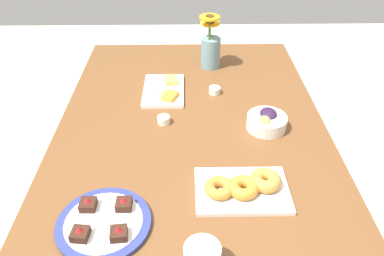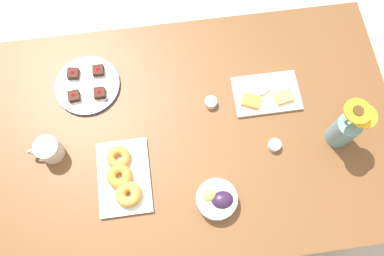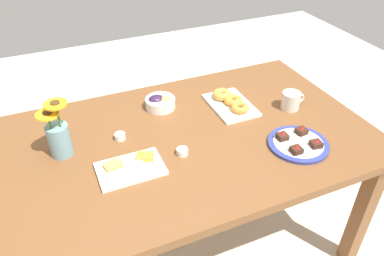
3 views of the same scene
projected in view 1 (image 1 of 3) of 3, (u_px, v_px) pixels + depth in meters
name	position (u px, v px, depth m)	size (l,w,h in m)	color
dining_table	(192.00, 155.00, 1.39)	(1.60, 1.00, 0.74)	brown
grape_bowl	(267.00, 121.00, 1.37)	(0.15, 0.15, 0.07)	white
cheese_platter	(164.00, 90.00, 1.58)	(0.26, 0.17, 0.03)	white
croissant_platter	(244.00, 187.00, 1.11)	(0.19, 0.28, 0.05)	white
jam_cup_honey	(164.00, 119.00, 1.40)	(0.05, 0.05, 0.03)	white
jam_cup_berry	(215.00, 90.00, 1.57)	(0.05, 0.05, 0.03)	white
dessert_plate	(104.00, 223.00, 1.02)	(0.26, 0.26, 0.05)	navy
flower_vase	(210.00, 49.00, 1.73)	(0.13, 0.10, 0.25)	#6B939E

